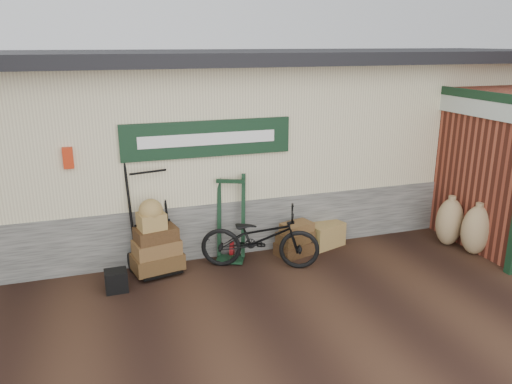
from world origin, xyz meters
TOP-DOWN VIEW (x-y plane):
  - ground at (0.00, 0.00)m, footprint 80.00×80.00m
  - station_building at (-0.01, 2.74)m, footprint 14.40×4.10m
  - brick_outbuilding at (4.70, 1.19)m, footprint 1.71×4.51m
  - porter_trolley at (-1.23, 0.85)m, footprint 0.99×0.82m
  - green_barrow at (0.00, 0.84)m, footprint 0.62×0.58m
  - suitcase_stack at (1.04, 0.67)m, footprint 0.70×0.55m
  - wicker_hamper at (1.66, 0.85)m, footprint 0.71×0.58m
  - black_trunk at (-1.82, 0.29)m, footprint 0.31×0.27m
  - bicycle at (0.34, 0.40)m, footprint 1.27×1.93m
  - burlap_sack_left at (3.69, 0.23)m, footprint 0.64×0.59m
  - burlap_sack_right at (3.85, -0.24)m, footprint 0.53×0.45m

SIDE VIEW (x-z plane):
  - ground at x=0.00m, z-range 0.00..0.00m
  - black_trunk at x=-1.82m, z-range 0.00..0.30m
  - wicker_hamper at x=1.66m, z-range 0.00..0.40m
  - suitcase_stack at x=1.04m, z-range 0.00..0.55m
  - burlap_sack_left at x=3.69m, z-range 0.00..0.82m
  - burlap_sack_right at x=3.85m, z-range 0.00..0.83m
  - bicycle at x=0.34m, z-range 0.00..1.06m
  - green_barrow at x=0.00m, z-range 0.00..1.38m
  - porter_trolley at x=-1.23m, z-range 0.00..1.75m
  - brick_outbuilding at x=4.70m, z-range -0.01..2.61m
  - station_building at x=-0.01m, z-range 0.01..3.21m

